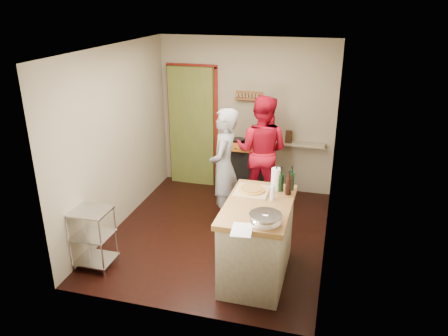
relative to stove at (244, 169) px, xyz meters
The scene contains 10 objects.
floor 1.49m from the stove, 91.94° to the right, with size 3.50×3.50×0.00m, color black.
back_wall 1.03m from the stove, 152.49° to the left, with size 3.00×0.44×2.60m.
left_wall 2.27m from the stove, 137.40° to the right, with size 0.04×3.50×2.60m, color gray.
right_wall 2.20m from the stove, 44.44° to the right, with size 0.04×3.50×2.60m, color gray.
ceiling 2.59m from the stove, 91.94° to the right, with size 3.00×3.50×0.02m, color white.
stove is the anchor object (origin of this frame).
wire_shelving 2.94m from the stove, 116.85° to the right, with size 0.48×0.40×0.80m.
island 2.37m from the stove, 73.31° to the right, with size 0.76×1.45×1.28m.
person_stripe 1.14m from the stove, 93.60° to the right, with size 0.64×0.42×1.75m, color #A9A9AE.
person_red 0.62m from the stove, 37.88° to the right, with size 0.87×0.68×1.80m, color #B70C22.
Camera 1 is at (1.52, -5.32, 3.22)m, focal length 35.00 mm.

